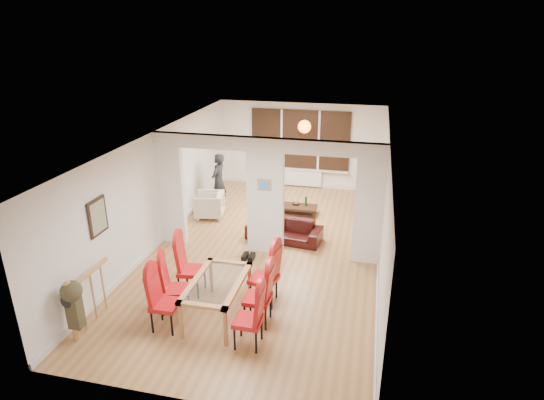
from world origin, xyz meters
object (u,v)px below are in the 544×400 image
(dining_chair_la, at_px, (165,300))
(dining_chair_ra, at_px, (248,316))
(dining_chair_rb, at_px, (258,294))
(sofa, at_px, (284,230))
(dining_chair_lc, at_px, (191,267))
(armchair, at_px, (209,205))
(television, at_px, (361,206))
(dining_table, at_px, (218,299))
(coffee_table, at_px, (298,210))
(dining_chair_lb, at_px, (174,286))
(dining_chair_rc, at_px, (264,275))
(bowl, at_px, (296,204))
(bottle, at_px, (306,201))
(person, at_px, (219,181))

(dining_chair_la, height_order, dining_chair_ra, dining_chair_la)
(dining_chair_rb, distance_m, sofa, 3.24)
(dining_chair_lc, distance_m, sofa, 2.92)
(armchair, relative_size, television, 0.75)
(dining_table, distance_m, dining_chair_lc, 0.96)
(television, relative_size, coffee_table, 0.97)
(dining_chair_lb, bearing_deg, dining_chair_rc, 8.90)
(dining_chair_la, height_order, sofa, dining_chair_la)
(dining_chair_lc, relative_size, dining_chair_ra, 1.06)
(sofa, xyz_separation_m, coffee_table, (0.05, 1.61, -0.14))
(dining_chair_lb, height_order, sofa, dining_chair_lb)
(dining_chair_rc, xyz_separation_m, sofa, (-0.15, 2.62, -0.33))
(dining_chair_lc, bearing_deg, television, 50.05)
(dining_chair_ra, xyz_separation_m, sofa, (-0.20, 3.82, -0.28))
(television, bearing_deg, dining_chair_lc, 127.33)
(dining_chair_lc, xyz_separation_m, sofa, (1.25, 2.62, -0.31))
(dining_chair_lc, xyz_separation_m, armchair, (-0.96, 3.53, -0.23))
(sofa, height_order, television, television)
(coffee_table, distance_m, bowl, 0.19)
(dining_chair_lc, distance_m, bottle, 4.56)
(dining_chair_rc, bearing_deg, dining_chair_ra, -77.32)
(dining_chair_la, distance_m, armchair, 4.72)
(dining_chair_rc, bearing_deg, sofa, 103.93)
(sofa, height_order, bowl, sofa)
(dining_chair_rc, xyz_separation_m, coffee_table, (-0.10, 4.23, -0.46))
(dining_chair_rb, bearing_deg, dining_chair_rc, 95.20)
(dining_chair_ra, xyz_separation_m, coffee_table, (-0.15, 5.43, -0.42))
(person, distance_m, bowl, 2.21)
(dining_table, relative_size, dining_chair_rc, 1.30)
(dining_table, relative_size, coffee_table, 1.50)
(dining_chair_lc, bearing_deg, dining_chair_ra, -46.56)
(person, relative_size, bowl, 7.41)
(dining_chair_la, distance_m, sofa, 3.93)
(dining_chair_lb, distance_m, television, 5.96)
(dining_chair_la, height_order, bottle, dining_chair_la)
(dining_table, height_order, bottle, dining_table)
(dining_chair_la, bearing_deg, dining_chair_lb, 93.83)
(person, height_order, bowl, person)
(dining_table, relative_size, dining_chair_lc, 1.34)
(dining_chair_lc, bearing_deg, bowl, 67.55)
(dining_chair_la, height_order, armchair, dining_chair_la)
(dining_chair_rb, height_order, bowl, dining_chair_rb)
(dining_chair_la, height_order, dining_chair_lb, dining_chair_la)
(person, distance_m, coffee_table, 2.32)
(dining_chair_lb, distance_m, armchair, 4.26)
(coffee_table, height_order, bottle, bottle)
(dining_chair_ra, height_order, bowl, dining_chair_ra)
(dining_chair_rb, bearing_deg, dining_chair_la, -160.09)
(coffee_table, bearing_deg, dining_chair_ra, -88.43)
(armchair, height_order, person, person)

